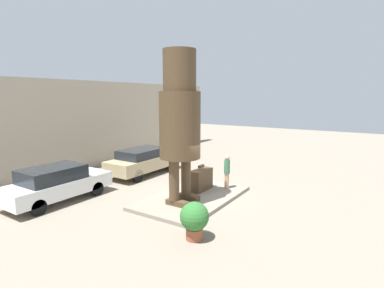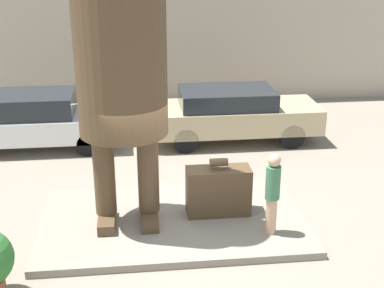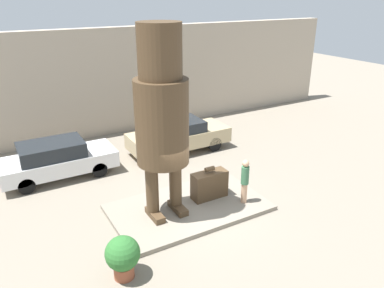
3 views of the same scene
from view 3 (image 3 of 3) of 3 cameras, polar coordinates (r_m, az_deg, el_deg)
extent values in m
plane|color=gray|center=(12.72, -0.53, -9.89)|extent=(60.00, 60.00, 0.00)
cube|color=gray|center=(12.68, -0.53, -9.62)|extent=(5.09, 3.03, 0.14)
cube|color=tan|center=(19.13, -13.32, 9.08)|extent=(28.00, 0.60, 5.21)
cube|color=#4C3823|center=(12.04, -5.66, -10.67)|extent=(0.31, 0.91, 0.20)
cube|color=#4C3823|center=(12.33, -2.17, -9.69)|extent=(0.31, 0.91, 0.20)
cylinder|color=#4C3823|center=(11.69, -6.10, -6.66)|extent=(0.40, 0.40, 1.59)
cylinder|color=#4C3823|center=(11.99, -2.54, -5.75)|extent=(0.40, 0.40, 1.59)
cylinder|color=#4C3823|center=(11.00, -4.60, 3.35)|extent=(1.59, 1.59, 2.56)
cylinder|color=#4C3823|center=(10.53, -4.95, 13.95)|extent=(1.25, 1.25, 1.54)
cube|color=#4C3823|center=(12.90, 2.67, -6.24)|extent=(1.24, 0.51, 0.95)
cylinder|color=#4C3823|center=(12.63, 2.72, -3.81)|extent=(0.34, 0.15, 0.15)
cylinder|color=tan|center=(12.78, 7.93, -7.37)|extent=(0.20, 0.20, 0.70)
cylinder|color=#3D704C|center=(12.47, 8.09, -4.73)|extent=(0.26, 0.26, 0.62)
sphere|color=tan|center=(12.28, 8.20, -2.94)|extent=(0.23, 0.23, 0.23)
cube|color=silver|center=(15.42, -19.59, -2.66)|extent=(4.29, 1.72, 0.62)
cube|color=#1E2328|center=(15.17, -20.65, -0.81)|extent=(2.36, 1.54, 0.55)
cylinder|color=black|center=(16.46, -15.48, -1.74)|extent=(0.60, 0.18, 0.60)
cylinder|color=black|center=(15.10, -13.93, -3.81)|extent=(0.60, 0.18, 0.60)
cylinder|color=black|center=(16.12, -24.60, -3.56)|extent=(0.60, 0.18, 0.60)
cylinder|color=black|center=(14.73, -23.89, -5.86)|extent=(0.60, 0.18, 0.60)
cube|color=tan|center=(16.86, -1.99, 0.99)|extent=(4.56, 1.74, 0.66)
cube|color=#1E2328|center=(16.56, -2.71, 2.66)|extent=(2.51, 1.57, 0.46)
cylinder|color=black|center=(18.26, 0.79, 1.59)|extent=(0.66, 0.18, 0.66)
cylinder|color=black|center=(17.03, 3.46, -0.02)|extent=(0.66, 0.18, 0.66)
cylinder|color=black|center=(17.09, -7.39, -0.09)|extent=(0.66, 0.18, 0.66)
cylinder|color=black|center=(15.77, -5.18, -1.95)|extent=(0.66, 0.18, 0.66)
cylinder|color=brown|center=(10.17, -10.31, -18.52)|extent=(0.52, 0.52, 0.36)
sphere|color=#2D6B2D|center=(9.82, -10.54, -16.05)|extent=(0.89, 0.89, 0.89)
camera|label=1|loc=(6.21, -80.78, -21.28)|focal=28.00mm
camera|label=2|loc=(4.86, 52.62, -5.78)|focal=50.00mm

